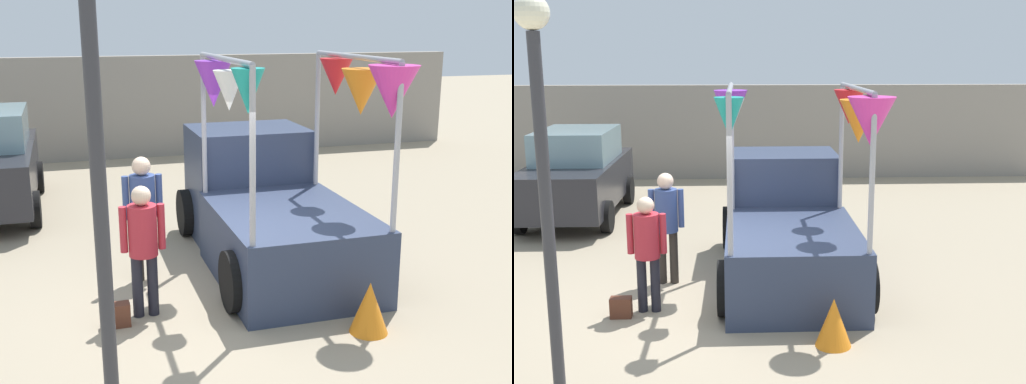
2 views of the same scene
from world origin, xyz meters
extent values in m
plane|color=gray|center=(0.00, 0.00, 0.00)|extent=(60.00, 60.00, 0.00)
cube|color=#2D3851|center=(1.08, 0.43, 0.50)|extent=(1.90, 2.60, 1.00)
cube|color=#2D3851|center=(1.08, 2.43, 0.90)|extent=(1.80, 1.40, 1.80)
cube|color=#8CB2C6|center=(1.08, 2.43, 1.35)|extent=(1.76, 1.37, 0.60)
cylinder|color=black|center=(0.13, 2.78, 0.38)|extent=(0.22, 0.76, 0.76)
cylinder|color=black|center=(2.03, 2.78, 0.38)|extent=(0.22, 0.76, 0.76)
cylinder|color=black|center=(0.13, -0.27, 0.38)|extent=(0.22, 0.76, 0.76)
cylinder|color=black|center=(2.03, -0.27, 0.38)|extent=(0.22, 0.76, 0.76)
cylinder|color=#A5A5AD|center=(0.21, 1.65, 1.99)|extent=(0.07, 0.07, 1.99)
cylinder|color=#A5A5AD|center=(1.95, 1.65, 1.99)|extent=(0.07, 0.07, 1.99)
cylinder|color=#A5A5AD|center=(0.21, -0.79, 1.99)|extent=(0.07, 0.07, 1.99)
cylinder|color=#A5A5AD|center=(1.95, -0.79, 1.99)|extent=(0.07, 0.07, 1.99)
cylinder|color=#A5A5AD|center=(0.21, 0.43, 2.99)|extent=(0.07, 2.44, 0.07)
cylinder|color=#A5A5AD|center=(1.95, 0.43, 2.99)|extent=(0.07, 2.44, 0.07)
cone|color=teal|center=(0.21, -0.62, 2.70)|extent=(0.51, 0.51, 0.49)
cone|color=#D83399|center=(1.95, -0.62, 2.64)|extent=(0.84, 0.84, 0.61)
cone|color=white|center=(0.21, 0.19, 2.63)|extent=(0.54, 0.54, 0.48)
cone|color=orange|center=(1.95, 0.19, 2.56)|extent=(0.59, 0.59, 0.59)
cone|color=purple|center=(0.21, 1.01, 2.63)|extent=(0.63, 0.63, 0.60)
cone|color=red|center=(1.95, 1.01, 2.69)|extent=(0.54, 0.54, 0.50)
cube|color=#26262B|center=(-3.13, 5.15, 0.77)|extent=(1.70, 4.00, 0.90)
cube|color=#72939E|center=(-3.13, 5.30, 1.55)|extent=(1.50, 2.10, 0.66)
cylinder|color=black|center=(-3.98, 6.40, 0.32)|extent=(0.18, 0.64, 0.64)
cylinder|color=black|center=(-2.28, 6.40, 0.32)|extent=(0.18, 0.64, 0.64)
cylinder|color=black|center=(-3.98, 3.90, 0.32)|extent=(0.18, 0.64, 0.64)
cylinder|color=black|center=(-2.28, 3.90, 0.32)|extent=(0.18, 0.64, 0.64)
cylinder|color=black|center=(-1.01, -0.10, 0.38)|extent=(0.13, 0.13, 0.77)
cylinder|color=black|center=(-0.83, -0.10, 0.38)|extent=(0.13, 0.13, 0.77)
cylinder|color=#B22633|center=(-0.92, -0.10, 1.07)|extent=(0.34, 0.34, 0.61)
sphere|color=beige|center=(-0.92, -0.10, 1.49)|extent=(0.23, 0.23, 0.23)
cylinder|color=#B22633|center=(-1.14, -0.10, 1.10)|extent=(0.09, 0.09, 0.55)
cylinder|color=#B22633|center=(-0.70, -0.10, 1.10)|extent=(0.09, 0.09, 0.55)
cylinder|color=#2D2823|center=(-0.87, 1.00, 0.41)|extent=(0.13, 0.13, 0.82)
cylinder|color=#2D2823|center=(-0.69, 1.00, 0.41)|extent=(0.13, 0.13, 0.82)
cylinder|color=#33477F|center=(-0.78, 1.00, 1.15)|extent=(0.34, 0.34, 0.65)
sphere|color=beige|center=(-0.78, 1.00, 1.60)|extent=(0.25, 0.25, 0.25)
cylinder|color=#33477F|center=(-1.00, 1.00, 1.18)|extent=(0.09, 0.09, 0.59)
cylinder|color=#33477F|center=(-0.56, 1.00, 1.18)|extent=(0.09, 0.09, 0.59)
cube|color=#592D1E|center=(-1.27, -0.30, 0.14)|extent=(0.28, 0.16, 0.28)
cylinder|color=#333338|center=(-1.49, -2.45, 1.83)|extent=(0.12, 0.12, 3.66)
sphere|color=#F2EDCC|center=(-1.49, -2.45, 3.82)|extent=(0.32, 0.32, 0.32)
cube|color=gray|center=(0.00, 9.50, 1.30)|extent=(18.00, 0.36, 2.60)
cone|color=orange|center=(1.45, -1.27, 0.30)|extent=(0.62, 0.62, 0.60)
camera|label=1|loc=(-1.71, -7.27, 3.41)|focal=45.00mm
camera|label=2|loc=(0.34, -8.41, 3.47)|focal=45.00mm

